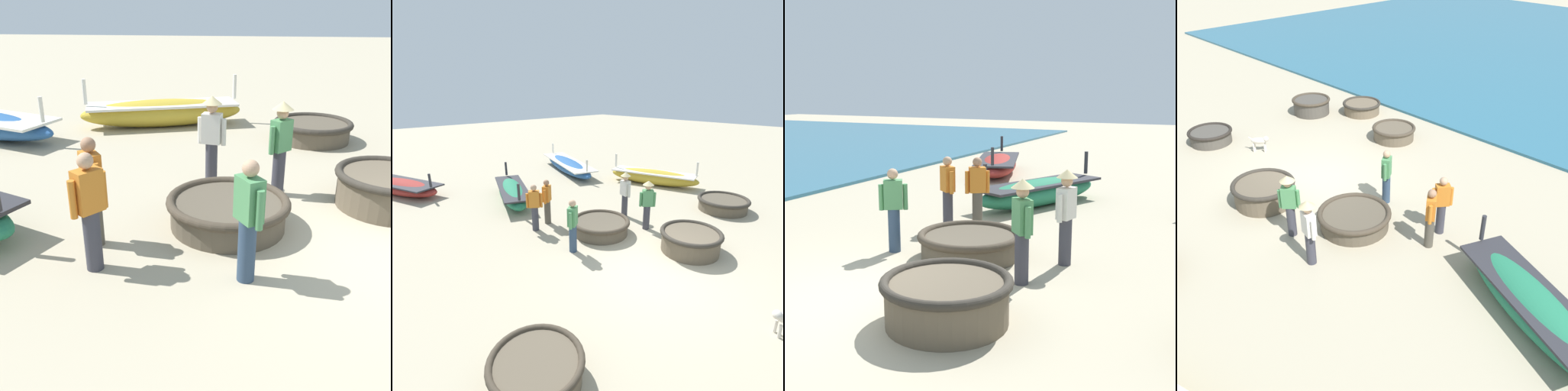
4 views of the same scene
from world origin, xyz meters
TOP-DOWN VIEW (x-y plane):
  - ground_plane at (0.00, 0.00)m, footprint 80.00×80.00m
  - coracle_upturned at (0.65, 2.59)m, footprint 1.88×1.88m
  - coracle_beside_post at (1.65, -0.01)m, footprint 1.74×1.74m
  - long_boat_white_hull at (-2.85, 11.51)m, footprint 2.63×4.42m
  - long_boat_ochre_hull at (0.24, 7.32)m, footprint 2.54×4.18m
  - fisherman_crouching at (1.98, 1.76)m, footprint 0.40×0.40m
  - fisherman_standing_right at (-0.78, 2.30)m, footprint 0.46×0.37m
  - fisherman_hauling at (-0.74, 4.24)m, footprint 0.44×0.38m
  - fisherman_standing_left at (-0.11, 4.41)m, footprint 0.45×0.38m
  - fisherman_by_coracle at (2.30, 2.96)m, footprint 0.36×0.52m

SIDE VIEW (x-z plane):
  - ground_plane at x=0.00m, z-range 0.00..0.00m
  - coracle_upturned at x=0.65m, z-range 0.02..0.50m
  - long_boat_white_hull at x=-2.85m, z-range -0.24..0.91m
  - coracle_beside_post at x=1.65m, z-range 0.03..0.66m
  - long_boat_ochre_hull at x=0.24m, z-range -0.26..0.99m
  - fisherman_standing_right at x=-0.78m, z-range 0.05..1.62m
  - fisherman_hauling at x=-0.74m, z-range 0.05..1.62m
  - fisherman_standing_left at x=-0.11m, z-range 0.05..1.62m
  - fisherman_crouching at x=1.98m, z-range 0.12..1.79m
  - fisherman_by_coracle at x=2.30m, z-range 0.12..1.79m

